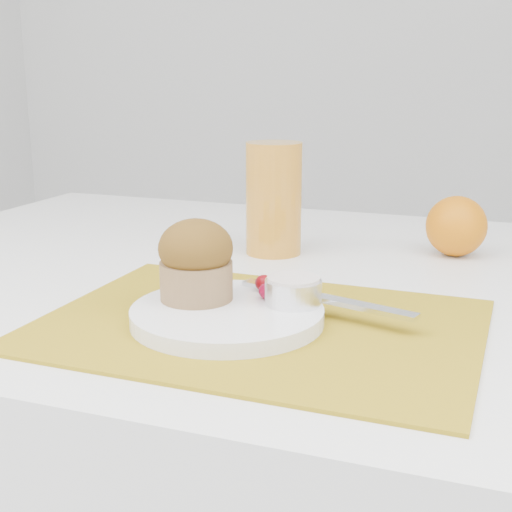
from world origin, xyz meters
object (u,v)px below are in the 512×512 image
(orange, at_px, (456,226))
(plate, at_px, (227,315))
(juice_glass, at_px, (274,199))
(muffin, at_px, (196,261))

(orange, bearing_deg, plate, -117.05)
(orange, xyz_separation_m, juice_glass, (-0.23, -0.07, 0.03))
(plate, xyz_separation_m, juice_glass, (-0.05, 0.28, 0.06))
(orange, distance_m, muffin, 0.40)
(juice_glass, height_order, muffin, juice_glass)
(juice_glass, relative_size, muffin, 1.81)
(orange, xyz_separation_m, muffin, (-0.22, -0.34, 0.02))
(plate, bearing_deg, muffin, 159.25)
(plate, distance_m, orange, 0.40)
(plate, height_order, muffin, muffin)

